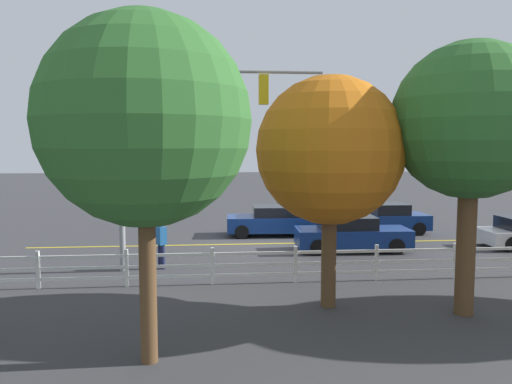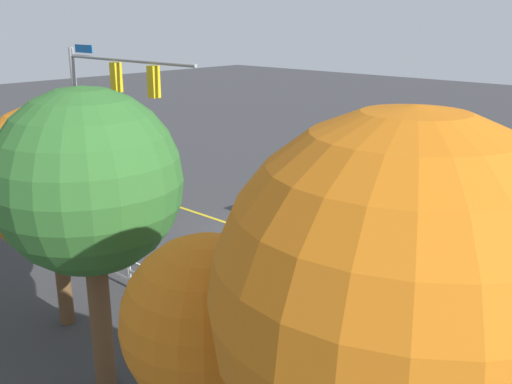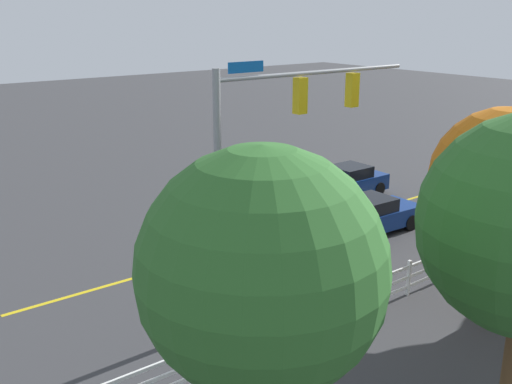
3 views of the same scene
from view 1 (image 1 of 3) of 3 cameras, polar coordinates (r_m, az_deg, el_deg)
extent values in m
plane|color=#38383A|center=(21.89, 0.74, -5.95)|extent=(120.00, 120.00, 0.00)
cube|color=gold|center=(22.64, 10.91, -5.66)|extent=(28.00, 0.16, 0.01)
cylinder|color=gray|center=(17.35, -15.25, 2.70)|extent=(0.20, 0.20, 7.08)
cylinder|color=gray|center=(17.26, -3.90, 13.65)|extent=(6.86, 0.12, 0.12)
cube|color=#0C59B2|center=(17.41, -12.54, 14.40)|extent=(1.10, 0.03, 0.28)
cube|color=gold|center=(17.18, -6.12, 11.65)|extent=(0.32, 0.28, 1.00)
sphere|color=red|center=(17.37, -6.12, 12.65)|extent=(0.17, 0.17, 0.17)
sphere|color=orange|center=(17.33, -6.11, 11.60)|extent=(0.17, 0.17, 0.17)
sphere|color=#148C19|center=(17.30, -6.10, 10.55)|extent=(0.17, 0.17, 0.17)
cube|color=gold|center=(17.27, 0.87, 11.65)|extent=(0.32, 0.28, 1.00)
sphere|color=red|center=(17.46, 0.82, 12.64)|extent=(0.17, 0.17, 0.17)
sphere|color=orange|center=(17.42, 0.81, 11.59)|extent=(0.17, 0.17, 0.17)
sphere|color=#148C19|center=(17.39, 0.81, 10.55)|extent=(0.17, 0.17, 0.17)
cube|color=navy|center=(20.72, 10.99, -5.08)|extent=(4.64, 1.89, 0.70)
cube|color=black|center=(20.57, 10.40, -3.43)|extent=(2.27, 1.63, 0.51)
cylinder|color=black|center=(21.95, 14.43, -5.24)|extent=(0.65, 0.24, 0.64)
cylinder|color=black|center=(20.45, 15.78, -6.04)|extent=(0.65, 0.24, 0.64)
cylinder|color=black|center=(21.23, 6.35, -5.46)|extent=(0.65, 0.24, 0.64)
cylinder|color=black|center=(19.67, 7.12, -6.32)|extent=(0.65, 0.24, 0.64)
cube|color=navy|center=(25.21, 14.52, -3.28)|extent=(4.16, 1.74, 0.73)
cube|color=black|center=(25.20, 15.00, -1.86)|extent=(1.68, 1.56, 0.52)
cylinder|color=black|center=(24.06, 11.98, -4.27)|extent=(0.64, 0.22, 0.64)
cylinder|color=black|center=(25.57, 10.91, -3.69)|extent=(0.64, 0.22, 0.64)
cylinder|color=black|center=(25.04, 18.18, -4.05)|extent=(0.64, 0.22, 0.64)
cylinder|color=black|center=(26.50, 16.79, -3.51)|extent=(0.64, 0.22, 0.64)
cylinder|color=black|center=(24.02, 25.08, -4.67)|extent=(0.64, 0.22, 0.64)
cylinder|color=black|center=(22.61, 27.26, -5.36)|extent=(0.64, 0.22, 0.64)
cube|color=navy|center=(23.88, 1.81, -3.61)|extent=(4.33, 1.99, 0.71)
cube|color=black|center=(23.81, 2.32, -2.19)|extent=(2.25, 1.72, 0.48)
cylinder|color=black|center=(23.02, -1.63, -4.59)|extent=(0.65, 0.25, 0.64)
cylinder|color=black|center=(24.68, -1.70, -3.92)|extent=(0.65, 0.25, 0.64)
cylinder|color=black|center=(23.25, 5.53, -4.51)|extent=(0.65, 0.25, 0.64)
cylinder|color=black|center=(24.90, 4.98, -3.86)|extent=(0.65, 0.25, 0.64)
cylinder|color=#191E3F|center=(17.89, -10.93, -7.20)|extent=(0.16, 0.16, 0.85)
cylinder|color=#191E3F|center=(17.72, -10.65, -7.32)|extent=(0.16, 0.16, 0.85)
cube|color=#1E5999|center=(17.66, -10.83, -4.93)|extent=(0.43, 0.48, 0.62)
sphere|color=tan|center=(17.59, -10.85, -3.59)|extent=(0.22, 0.22, 0.22)
cube|color=white|center=(17.41, 21.83, -7.34)|extent=(0.10, 0.10, 1.15)
cube|color=white|center=(16.41, 13.64, -7.86)|extent=(0.10, 0.10, 1.15)
cube|color=white|center=(15.77, 4.56, -8.26)|extent=(0.10, 0.10, 1.15)
cube|color=white|center=(15.56, -5.02, -8.46)|extent=(0.10, 0.10, 1.15)
cube|color=white|center=(15.77, -14.62, -8.42)|extent=(0.10, 0.10, 1.15)
cube|color=white|center=(16.40, -23.71, -8.17)|extent=(0.10, 0.10, 1.15)
cube|color=white|center=(16.33, 13.66, -6.58)|extent=(26.00, 0.06, 0.09)
cube|color=white|center=(16.40, 13.64, -7.78)|extent=(26.00, 0.06, 0.09)
cube|color=white|center=(16.48, 13.61, -8.86)|extent=(26.00, 0.06, 0.09)
cylinder|color=brown|center=(10.10, -12.28, -10.06)|extent=(0.33, 0.33, 3.22)
sphere|color=#2D6628|center=(9.76, -12.64, 8.04)|extent=(4.09, 4.09, 4.09)
cylinder|color=brown|center=(13.66, 22.91, -5.87)|extent=(0.47, 0.47, 3.44)
sphere|color=#2D6628|center=(13.44, 23.40, 7.55)|extent=(3.89, 3.89, 3.89)
cylinder|color=brown|center=(13.40, 8.33, -7.32)|extent=(0.39, 0.39, 2.71)
sphere|color=#C66614|center=(13.08, 8.50, 4.77)|extent=(3.88, 3.88, 3.88)
camera|label=2|loc=(17.97, 66.41, 14.49)|focal=40.09mm
camera|label=3|loc=(12.85, -73.84, 20.31)|focal=41.48mm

